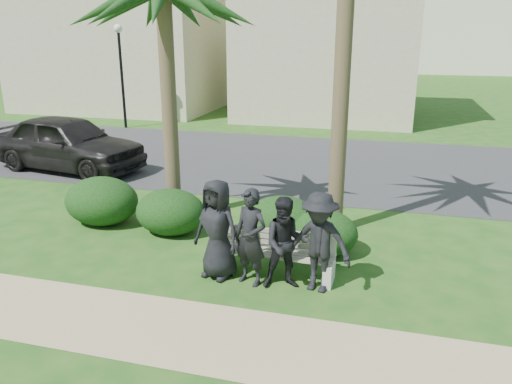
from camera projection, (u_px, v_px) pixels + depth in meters
ground at (248, 277)px, 8.41m from camera, size 160.00×160.00×0.00m
footpath at (212, 337)px, 6.75m from camera, size 30.00×1.60×0.01m
asphalt_street at (318, 163)px, 15.76m from camera, size 160.00×8.00×0.01m
stucco_bldg_left at (126, 38)px, 26.84m from camera, size 10.40×8.40×7.30m
stucco_bldg_right at (331, 39)px, 24.09m from camera, size 8.40×8.40×7.30m
street_lamp at (120, 58)px, 20.79m from camera, size 0.36×0.36×4.29m
park_bench at (271, 256)px, 8.40m from camera, size 2.14×0.55×0.74m
man_a at (217, 229)px, 8.20m from camera, size 0.95×0.76×1.69m
man_b at (251, 237)px, 7.98m from camera, size 0.68×0.56×1.61m
man_c at (286, 243)px, 7.86m from camera, size 0.88×0.77×1.52m
man_d at (319, 243)px, 7.75m from camera, size 1.15×0.80×1.63m
hedge_a at (102, 200)px, 10.68m from camera, size 1.60×1.32×1.04m
hedge_b at (170, 211)px, 10.17m from camera, size 1.44×1.19×0.94m
hedge_c at (284, 224)px, 9.69m from camera, size 1.15×0.95×0.75m
hedge_d at (282, 220)px, 9.60m from camera, size 1.50×1.24×0.98m
hedge_e at (322, 231)px, 9.20m from camera, size 1.32×1.09×0.86m
car_a at (68, 143)px, 14.79m from camera, size 5.06×2.69×1.64m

